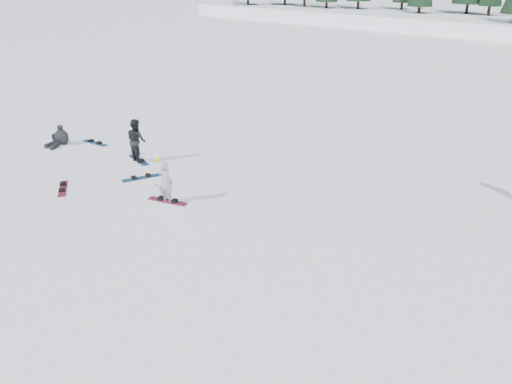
{
  "coord_description": "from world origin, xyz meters",
  "views": [
    {
      "loc": [
        13.04,
        -10.55,
        7.79
      ],
      "look_at": [
        4.14,
        0.62,
        1.1
      ],
      "focal_mm": 35.0,
      "sensor_mm": 36.0,
      "label": 1
    }
  ],
  "objects_px": {
    "snowboarder_woman": "(166,181)",
    "seated_rider": "(60,137)",
    "snowboard_loose_c": "(95,143)",
    "snowboarder_man": "(137,140)",
    "gear_bag": "(58,137)",
    "snowboard_loose_a": "(141,178)",
    "snowboard_loose_b": "(63,189)"
  },
  "relations": [
    {
      "from": "snowboarder_man",
      "to": "seated_rider",
      "type": "distance_m",
      "value": 4.49
    },
    {
      "from": "snowboarder_woman",
      "to": "snowboard_loose_a",
      "type": "relative_size",
      "value": 1.11
    },
    {
      "from": "snowboard_loose_b",
      "to": "snowboard_loose_a",
      "type": "distance_m",
      "value": 2.9
    },
    {
      "from": "snowboarder_man",
      "to": "snowboard_loose_b",
      "type": "xyz_separation_m",
      "value": [
        0.09,
        -3.66,
        -0.9
      ]
    },
    {
      "from": "snowboard_loose_c",
      "to": "snowboard_loose_a",
      "type": "xyz_separation_m",
      "value": [
        4.9,
        -1.32,
        0.0
      ]
    },
    {
      "from": "snowboard_loose_a",
      "to": "gear_bag",
      "type": "bearing_deg",
      "value": 110.5
    },
    {
      "from": "snowboard_loose_c",
      "to": "snowboard_loose_a",
      "type": "distance_m",
      "value": 5.07
    },
    {
      "from": "seated_rider",
      "to": "snowboard_loose_a",
      "type": "relative_size",
      "value": 0.8
    },
    {
      "from": "snowboarder_woman",
      "to": "snowboard_loose_b",
      "type": "xyz_separation_m",
      "value": [
        -3.86,
        -1.71,
        -0.76
      ]
    },
    {
      "from": "snowboarder_man",
      "to": "snowboard_loose_a",
      "type": "height_order",
      "value": "snowboarder_man"
    },
    {
      "from": "seated_rider",
      "to": "snowboard_loose_a",
      "type": "distance_m",
      "value": 5.96
    },
    {
      "from": "snowboard_loose_c",
      "to": "snowboard_loose_a",
      "type": "bearing_deg",
      "value": -19.71
    },
    {
      "from": "seated_rider",
      "to": "snowboard_loose_b",
      "type": "distance_m",
      "value": 5.22
    },
    {
      "from": "snowboarder_woman",
      "to": "seated_rider",
      "type": "height_order",
      "value": "snowboarder_woman"
    },
    {
      "from": "snowboarder_man",
      "to": "snowboard_loose_a",
      "type": "distance_m",
      "value": 2.17
    },
    {
      "from": "snowboarder_man",
      "to": "snowboard_loose_b",
      "type": "height_order",
      "value": "snowboarder_man"
    },
    {
      "from": "gear_bag",
      "to": "snowboarder_man",
      "type": "bearing_deg",
      "value": 7.59
    },
    {
      "from": "gear_bag",
      "to": "snowboard_loose_c",
      "type": "relative_size",
      "value": 0.3
    },
    {
      "from": "snowboard_loose_c",
      "to": "seated_rider",
      "type": "bearing_deg",
      "value": -138.85
    },
    {
      "from": "snowboarder_woman",
      "to": "snowboard_loose_a",
      "type": "height_order",
      "value": "snowboarder_woman"
    },
    {
      "from": "snowboarder_man",
      "to": "gear_bag",
      "type": "xyz_separation_m",
      "value": [
        -5.06,
        -0.67,
        -0.76
      ]
    },
    {
      "from": "gear_bag",
      "to": "snowboard_loose_b",
      "type": "xyz_separation_m",
      "value": [
        5.14,
        -2.99,
        -0.14
      ]
    },
    {
      "from": "snowboarder_woman",
      "to": "gear_bag",
      "type": "relative_size",
      "value": 3.71
    },
    {
      "from": "snowboarder_woman",
      "to": "gear_bag",
      "type": "bearing_deg",
      "value": -16.86
    },
    {
      "from": "seated_rider",
      "to": "snowboard_loose_c",
      "type": "xyz_separation_m",
      "value": [
        1.05,
        1.07,
        -0.35
      ]
    },
    {
      "from": "snowboarder_man",
      "to": "snowboard_loose_c",
      "type": "distance_m",
      "value": 3.43
    },
    {
      "from": "gear_bag",
      "to": "snowboard_loose_a",
      "type": "xyz_separation_m",
      "value": [
        6.64,
        -0.51,
        -0.14
      ]
    },
    {
      "from": "gear_bag",
      "to": "snowboard_loose_b",
      "type": "relative_size",
      "value": 0.3
    },
    {
      "from": "snowboarder_man",
      "to": "snowboard_loose_c",
      "type": "xyz_separation_m",
      "value": [
        -3.31,
        0.14,
        -0.9
      ]
    },
    {
      "from": "snowboarder_man",
      "to": "snowboard_loose_c",
      "type": "bearing_deg",
      "value": 7.51
    },
    {
      "from": "gear_bag",
      "to": "snowboard_loose_b",
      "type": "bearing_deg",
      "value": -30.15
    },
    {
      "from": "gear_bag",
      "to": "snowboard_loose_a",
      "type": "bearing_deg",
      "value": -4.39
    }
  ]
}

